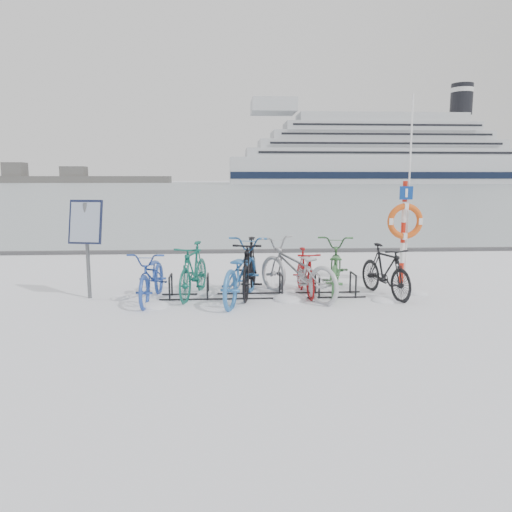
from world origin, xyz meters
The scene contains 16 objects.
ground centered at (0.00, 0.00, 0.00)m, with size 900.00×900.00×0.00m, color white.
ice_sheet centered at (0.00, 155.00, 0.01)m, with size 400.00×298.00×0.02m, color #A1ADB6.
quay_edge centered at (0.00, 5.90, 0.05)m, with size 400.00×0.25×0.10m, color #3F3F42.
bike_rack centered at (0.00, 0.00, 0.18)m, with size 4.00×0.48×0.46m.
info_board centered at (-3.38, 0.06, 1.38)m, with size 0.67×0.35×1.91m.
lifebuoy_station centered at (3.20, 1.10, 1.38)m, with size 0.79×0.23×4.10m.
cruise_ferry centered at (61.85, 196.44, 11.03)m, with size 123.23×23.27×40.49m.
bike_0 centered at (-2.12, -0.15, 0.51)m, with size 0.67×1.93×1.01m, color #25439B.
bike_1 centered at (-1.36, 0.14, 0.55)m, with size 0.52×1.83×1.10m, color #115748.
bike_2 centered at (-0.45, -0.23, 0.59)m, with size 0.79×2.26×1.19m, color #2D68AB.
bike_3 centered at (-0.25, 0.20, 0.59)m, with size 0.55×1.95×1.17m, color black.
bike_4 centered at (0.65, -0.06, 0.59)m, with size 0.79×2.26×1.19m, color #ADAFB5.
bike_5 centered at (0.87, 0.18, 0.48)m, with size 0.45×1.59×0.95m, color maroon.
bike_6 centered at (1.48, 0.31, 0.56)m, with size 0.75×2.14×1.12m, color #346937.
bike_7 centered at (2.44, -0.02, 0.53)m, with size 0.50×1.76×1.06m, color black.
snow_drifts centered at (0.29, -0.13, 0.00)m, with size 6.33×1.76×0.24m.
Camera 1 is at (-0.71, -9.57, 2.31)m, focal length 35.00 mm.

